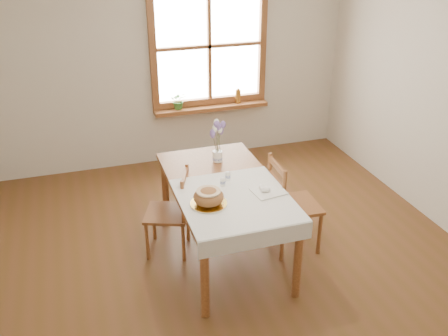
{
  "coord_description": "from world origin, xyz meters",
  "views": [
    {
      "loc": [
        -1.17,
        -3.37,
        2.81
      ],
      "look_at": [
        0.0,
        0.3,
        0.9
      ],
      "focal_mm": 40.0,
      "sensor_mm": 36.0,
      "label": 1
    }
  ],
  "objects_px": {
    "chair_left": "(167,212)",
    "flower_vase": "(217,157)",
    "chair_right": "(295,204)",
    "bread_plate": "(209,204)",
    "dining_table": "(224,192)"
  },
  "relations": [
    {
      "from": "dining_table",
      "to": "bread_plate",
      "type": "relative_size",
      "value": 5.53
    },
    {
      "from": "bread_plate",
      "to": "chair_left",
      "type": "bearing_deg",
      "value": 113.97
    },
    {
      "from": "chair_left",
      "to": "flower_vase",
      "type": "xyz_separation_m",
      "value": [
        0.55,
        0.21,
        0.39
      ]
    },
    {
      "from": "chair_right",
      "to": "flower_vase",
      "type": "height_order",
      "value": "chair_right"
    },
    {
      "from": "dining_table",
      "to": "chair_right",
      "type": "relative_size",
      "value": 1.73
    },
    {
      "from": "dining_table",
      "to": "bread_plate",
      "type": "xyz_separation_m",
      "value": [
        -0.23,
        -0.33,
        0.1
      ]
    },
    {
      "from": "chair_left",
      "to": "chair_right",
      "type": "height_order",
      "value": "chair_right"
    },
    {
      "from": "chair_left",
      "to": "bread_plate",
      "type": "distance_m",
      "value": 0.7
    },
    {
      "from": "chair_right",
      "to": "bread_plate",
      "type": "height_order",
      "value": "chair_right"
    },
    {
      "from": "chair_right",
      "to": "flower_vase",
      "type": "bearing_deg",
      "value": 52.03
    },
    {
      "from": "chair_left",
      "to": "bread_plate",
      "type": "height_order",
      "value": "chair_left"
    },
    {
      "from": "chair_left",
      "to": "chair_right",
      "type": "distance_m",
      "value": 1.18
    },
    {
      "from": "bread_plate",
      "to": "dining_table",
      "type": "bearing_deg",
      "value": 54.44
    },
    {
      "from": "flower_vase",
      "to": "bread_plate",
      "type": "bearing_deg",
      "value": -111.93
    },
    {
      "from": "dining_table",
      "to": "bread_plate",
      "type": "bearing_deg",
      "value": -125.56
    }
  ]
}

